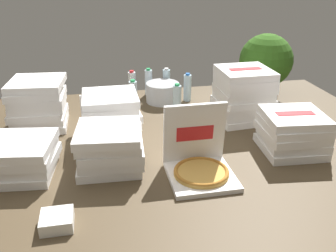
{
  "coord_description": "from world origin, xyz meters",
  "views": [
    {
      "loc": [
        -0.36,
        -1.89,
        1.06
      ],
      "look_at": [
        0.04,
        0.1,
        0.14
      ],
      "focal_mm": 39.53,
      "sensor_mm": 36.0,
      "label": 1
    }
  ],
  "objects_px": {
    "open_pizza_box": "(199,162)",
    "pizza_stack_left_near": "(110,147)",
    "napkin_pile": "(57,221)",
    "pizza_stack_right_far": "(38,104)",
    "ice_bucket": "(163,92)",
    "water_bottle_5": "(187,88)",
    "potted_plant": "(266,63)",
    "water_bottle_4": "(177,99)",
    "pizza_stack_left_mid": "(243,95)",
    "water_bottle_1": "(132,85)",
    "pizza_stack_center_far": "(111,116)",
    "pizza_stack_right_near": "(21,157)",
    "water_bottle_2": "(133,95)",
    "water_bottle_3": "(166,82)",
    "pizza_stack_center_near": "(292,132)",
    "water_bottle_0": "(149,82)"
  },
  "relations": [
    {
      "from": "water_bottle_0",
      "to": "napkin_pile",
      "type": "bearing_deg",
      "value": -111.88
    },
    {
      "from": "open_pizza_box",
      "to": "water_bottle_3",
      "type": "relative_size",
      "value": 1.6
    },
    {
      "from": "water_bottle_1",
      "to": "ice_bucket",
      "type": "bearing_deg",
      "value": -32.96
    },
    {
      "from": "pizza_stack_left_near",
      "to": "potted_plant",
      "type": "bearing_deg",
      "value": 34.37
    },
    {
      "from": "pizza_stack_center_far",
      "to": "water_bottle_3",
      "type": "bearing_deg",
      "value": 54.82
    },
    {
      "from": "pizza_stack_center_far",
      "to": "water_bottle_4",
      "type": "relative_size",
      "value": 1.64
    },
    {
      "from": "pizza_stack_right_far",
      "to": "pizza_stack_center_near",
      "type": "distance_m",
      "value": 1.66
    },
    {
      "from": "pizza_stack_right_near",
      "to": "water_bottle_1",
      "type": "distance_m",
      "value": 1.29
    },
    {
      "from": "potted_plant",
      "to": "water_bottle_0",
      "type": "bearing_deg",
      "value": 165.46
    },
    {
      "from": "open_pizza_box",
      "to": "water_bottle_5",
      "type": "bearing_deg",
      "value": 79.16
    },
    {
      "from": "napkin_pile",
      "to": "pizza_stack_right_far",
      "type": "bearing_deg",
      "value": 99.4
    },
    {
      "from": "ice_bucket",
      "to": "water_bottle_5",
      "type": "relative_size",
      "value": 1.16
    },
    {
      "from": "pizza_stack_left_near",
      "to": "pizza_stack_right_near",
      "type": "bearing_deg",
      "value": 177.1
    },
    {
      "from": "pizza_stack_left_near",
      "to": "water_bottle_1",
      "type": "bearing_deg",
      "value": 77.62
    },
    {
      "from": "water_bottle_4",
      "to": "pizza_stack_left_mid",
      "type": "bearing_deg",
      "value": -26.7
    },
    {
      "from": "pizza_stack_left_mid",
      "to": "pizza_stack_left_near",
      "type": "height_order",
      "value": "pizza_stack_left_mid"
    },
    {
      "from": "pizza_stack_left_mid",
      "to": "water_bottle_1",
      "type": "height_order",
      "value": "pizza_stack_left_mid"
    },
    {
      "from": "pizza_stack_right_far",
      "to": "water_bottle_1",
      "type": "height_order",
      "value": "pizza_stack_right_far"
    },
    {
      "from": "open_pizza_box",
      "to": "napkin_pile",
      "type": "bearing_deg",
      "value": -157.88
    },
    {
      "from": "ice_bucket",
      "to": "water_bottle_1",
      "type": "relative_size",
      "value": 1.16
    },
    {
      "from": "water_bottle_0",
      "to": "ice_bucket",
      "type": "bearing_deg",
      "value": -65.22
    },
    {
      "from": "ice_bucket",
      "to": "water_bottle_2",
      "type": "relative_size",
      "value": 1.16
    },
    {
      "from": "open_pizza_box",
      "to": "pizza_stack_left_near",
      "type": "height_order",
      "value": "open_pizza_box"
    },
    {
      "from": "water_bottle_5",
      "to": "water_bottle_1",
      "type": "bearing_deg",
      "value": 158.91
    },
    {
      "from": "pizza_stack_left_mid",
      "to": "water_bottle_2",
      "type": "bearing_deg",
      "value": 153.06
    },
    {
      "from": "pizza_stack_center_far",
      "to": "water_bottle_2",
      "type": "height_order",
      "value": "pizza_stack_center_far"
    },
    {
      "from": "napkin_pile",
      "to": "potted_plant",
      "type": "bearing_deg",
      "value": 41.02
    },
    {
      "from": "pizza_stack_left_mid",
      "to": "potted_plant",
      "type": "height_order",
      "value": "potted_plant"
    },
    {
      "from": "pizza_stack_right_near",
      "to": "ice_bucket",
      "type": "xyz_separation_m",
      "value": [
        0.94,
        0.93,
        -0.02
      ]
    },
    {
      "from": "pizza_stack_right_far",
      "to": "water_bottle_4",
      "type": "height_order",
      "value": "pizza_stack_right_far"
    },
    {
      "from": "water_bottle_5",
      "to": "pizza_stack_left_near",
      "type": "bearing_deg",
      "value": -125.7
    },
    {
      "from": "pizza_stack_left_near",
      "to": "pizza_stack_center_far",
      "type": "bearing_deg",
      "value": 85.96
    },
    {
      "from": "pizza_stack_left_mid",
      "to": "water_bottle_1",
      "type": "relative_size",
      "value": 1.65
    },
    {
      "from": "water_bottle_1",
      "to": "water_bottle_4",
      "type": "bearing_deg",
      "value": -54.83
    },
    {
      "from": "water_bottle_0",
      "to": "water_bottle_1",
      "type": "distance_m",
      "value": 0.15
    },
    {
      "from": "pizza_stack_left_mid",
      "to": "napkin_pile",
      "type": "relative_size",
      "value": 2.73
    },
    {
      "from": "pizza_stack_right_far",
      "to": "ice_bucket",
      "type": "height_order",
      "value": "pizza_stack_right_far"
    },
    {
      "from": "pizza_stack_left_mid",
      "to": "potted_plant",
      "type": "distance_m",
      "value": 0.56
    },
    {
      "from": "open_pizza_box",
      "to": "pizza_stack_center_far",
      "type": "distance_m",
      "value": 0.72
    },
    {
      "from": "water_bottle_4",
      "to": "water_bottle_5",
      "type": "bearing_deg",
      "value": 60.17
    },
    {
      "from": "water_bottle_1",
      "to": "water_bottle_2",
      "type": "bearing_deg",
      "value": -94.23
    },
    {
      "from": "open_pizza_box",
      "to": "pizza_stack_right_near",
      "type": "bearing_deg",
      "value": 167.78
    },
    {
      "from": "water_bottle_5",
      "to": "ice_bucket",
      "type": "bearing_deg",
      "value": 175.06
    },
    {
      "from": "pizza_stack_right_near",
      "to": "water_bottle_5",
      "type": "xyz_separation_m",
      "value": [
        1.14,
        0.91,
        0.02
      ]
    },
    {
      "from": "pizza_stack_center_far",
      "to": "pizza_stack_center_near",
      "type": "distance_m",
      "value": 1.13
    },
    {
      "from": "pizza_stack_right_near",
      "to": "pizza_stack_center_near",
      "type": "distance_m",
      "value": 1.55
    },
    {
      "from": "pizza_stack_center_near",
      "to": "ice_bucket",
      "type": "distance_m",
      "value": 1.14
    },
    {
      "from": "ice_bucket",
      "to": "water_bottle_5",
      "type": "xyz_separation_m",
      "value": [
        0.2,
        -0.02,
        0.03
      ]
    },
    {
      "from": "water_bottle_5",
      "to": "pizza_stack_left_mid",
      "type": "bearing_deg",
      "value": -58.26
    },
    {
      "from": "open_pizza_box",
      "to": "napkin_pile",
      "type": "relative_size",
      "value": 2.66
    }
  ]
}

